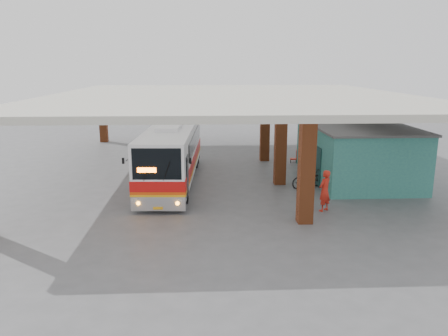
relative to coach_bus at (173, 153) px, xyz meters
The scene contains 8 objects.
ground 4.96m from the coach_bus, 52.84° to the right, with size 90.00×90.00×0.00m, color #515154.
brick_columns 4.47m from the coach_bus, 16.67° to the left, with size 20.10×21.60×4.35m.
canopy_roof 5.19m from the coach_bus, 39.83° to the left, with size 21.00×23.00×0.30m, color beige.
shop_building 10.32m from the coach_bus, ahead, with size 5.20×8.20×3.11m.
coach_bus is the anchor object (origin of this frame).
motorcycle 7.42m from the coach_bus, 12.63° to the right, with size 0.66×1.90×1.00m, color black.
pedestrian 8.85m from the coach_bus, 37.35° to the right, with size 0.68×0.45×1.86m, color red.
red_chair 9.05m from the coach_bus, 29.97° to the left, with size 0.52×0.52×0.85m.
Camera 1 is at (-1.13, -19.87, 6.34)m, focal length 35.00 mm.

